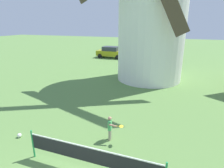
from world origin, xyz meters
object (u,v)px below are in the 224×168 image
Objects in this scene: parked_car_blue at (157,54)px; stray_ball at (19,135)px; parked_car_mustard at (111,52)px; tennis_net at (91,156)px; player_far at (110,127)px.

stray_ball is at bearing -99.36° from parked_car_blue.
parked_car_mustard is 6.27m from parked_car_blue.
player_far is at bearing 91.37° from tennis_net.
stray_ball is 0.05× the size of parked_car_mustard.
parked_car_blue is at bearing 3.40° from parked_car_mustard.
tennis_net is at bearing -11.34° from stray_ball.
parked_car_blue is (3.28, 19.88, 0.72)m from stray_ball.
tennis_net is 4.35× the size of player_far.
parked_car_blue reaches higher than stray_ball.
stray_ball is at bearing 168.66° from tennis_net.
parked_car_mustard is at bearing 110.22° from player_far.
player_far is at bearing 17.38° from stray_ball.
tennis_net is at bearing -88.63° from player_far.
parked_car_mustard reaches higher than tennis_net.
stray_ball is (-3.81, 0.76, -0.59)m from tennis_net.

